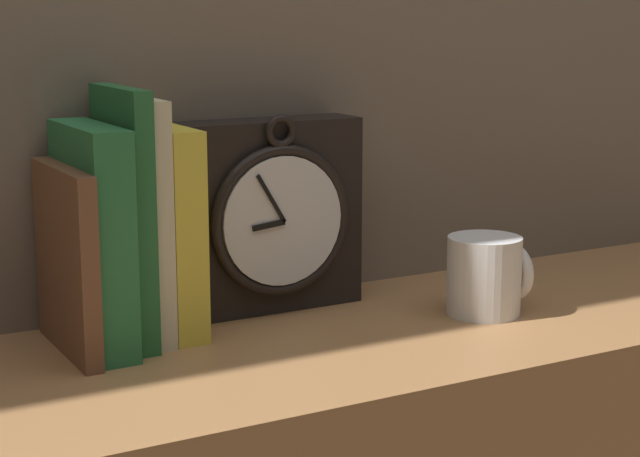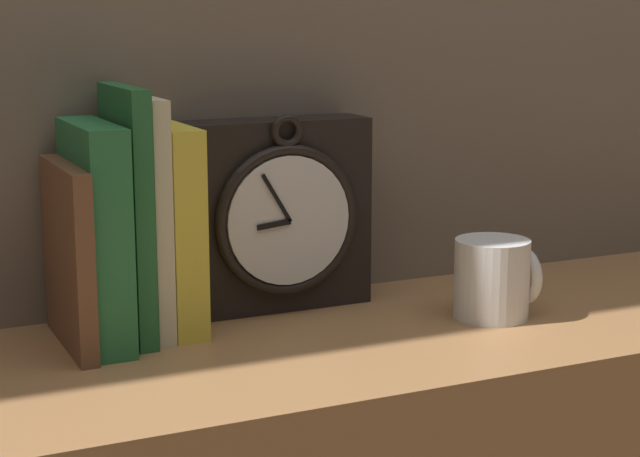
% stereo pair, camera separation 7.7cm
% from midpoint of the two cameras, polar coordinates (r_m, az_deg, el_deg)
% --- Properties ---
extents(clock, '(0.21, 0.08, 0.22)m').
position_cam_midpoint_polar(clock, '(1.18, -0.46, 0.72)').
color(clock, black).
rests_on(clock, bookshelf).
extents(book_slot0_brown, '(0.02, 0.16, 0.18)m').
position_cam_midpoint_polar(book_slot0_brown, '(1.07, -11.27, -1.49)').
color(book_slot0_brown, brown).
rests_on(book_slot0_brown, bookshelf).
extents(book_slot1_green, '(0.04, 0.15, 0.22)m').
position_cam_midpoint_polar(book_slot1_green, '(1.07, -9.88, -0.32)').
color(book_slot1_green, '#29713E').
rests_on(book_slot1_green, bookshelf).
extents(book_slot2_green, '(0.02, 0.13, 0.26)m').
position_cam_midpoint_polar(book_slot2_green, '(1.09, -8.24, 0.81)').
color(book_slot2_green, '#266635').
rests_on(book_slot2_green, bookshelf).
extents(book_slot3_cream, '(0.02, 0.13, 0.24)m').
position_cam_midpoint_polar(book_slot3_cream, '(1.10, -7.23, 0.65)').
color(book_slot3_cream, beige).
rests_on(book_slot3_cream, bookshelf).
extents(book_slot4_yellow, '(0.03, 0.12, 0.21)m').
position_cam_midpoint_polar(book_slot4_yellow, '(1.11, -5.87, -0.00)').
color(book_slot4_yellow, yellow).
rests_on(book_slot4_yellow, bookshelf).
extents(mug, '(0.09, 0.08, 0.09)m').
position_cam_midpoint_polar(mug, '(1.18, 11.14, -2.65)').
color(mug, white).
rests_on(mug, bookshelf).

